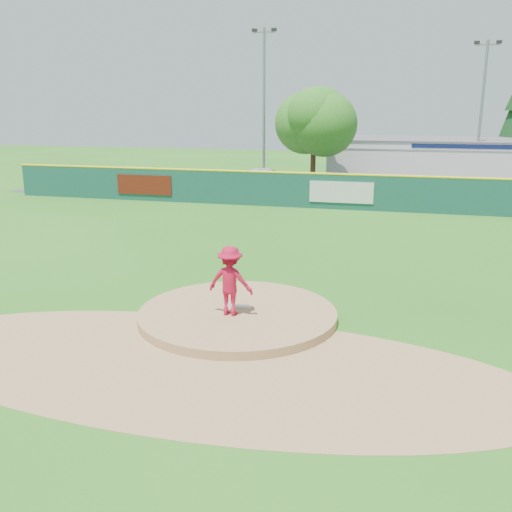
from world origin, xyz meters
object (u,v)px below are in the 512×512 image
(deciduous_tree, at_px, (314,124))
(light_pole_right, at_px, (481,108))
(playground_slide, at_px, (110,178))
(light_pole_left, at_px, (264,101))
(pool_building_grp, at_px, (430,160))
(pitcher, at_px, (230,281))
(van, at_px, (268,180))

(deciduous_tree, relative_size, light_pole_right, 0.74)
(playground_slide, distance_m, light_pole_left, 12.41)
(pool_building_grp, bearing_deg, light_pole_right, -44.95)
(playground_slide, height_order, light_pole_right, light_pole_right)
(pool_building_grp, xyz_separation_m, deciduous_tree, (-8.00, -6.99, 2.89))
(pitcher, relative_size, pool_building_grp, 0.12)
(pool_building_grp, distance_m, playground_slide, 24.21)
(van, xyz_separation_m, light_pole_right, (13.91, 5.07, 4.76))
(van, distance_m, light_pole_right, 15.55)
(pool_building_grp, bearing_deg, playground_slide, -157.97)
(van, bearing_deg, deciduous_tree, -77.31)
(van, bearing_deg, light_pole_left, 11.93)
(van, xyz_separation_m, light_pole_left, (-1.09, 3.07, 5.26))
(playground_slide, relative_size, light_pole_right, 0.25)
(playground_slide, height_order, light_pole_left, light_pole_left)
(deciduous_tree, bearing_deg, light_pole_left, 153.43)
(pitcher, relative_size, light_pole_right, 0.19)
(pool_building_grp, height_order, playground_slide, pool_building_grp)
(deciduous_tree, xyz_separation_m, light_pole_left, (-4.00, 2.00, 1.50))
(playground_slide, bearing_deg, deciduous_tree, 8.20)
(pitcher, height_order, pool_building_grp, pool_building_grp)
(pool_building_grp, height_order, light_pole_left, light_pole_left)
(van, distance_m, playground_slide, 11.55)
(pitcher, height_order, light_pole_left, light_pole_left)
(pool_building_grp, relative_size, light_pole_left, 1.38)
(van, xyz_separation_m, playground_slide, (-11.51, -1.00, -0.10))
(van, height_order, light_pole_right, light_pole_right)
(playground_slide, relative_size, deciduous_tree, 0.33)
(light_pole_left, bearing_deg, light_pole_right, 7.59)
(deciduous_tree, distance_m, light_pole_right, 11.75)
(van, relative_size, deciduous_tree, 0.75)
(van, relative_size, pool_building_grp, 0.36)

